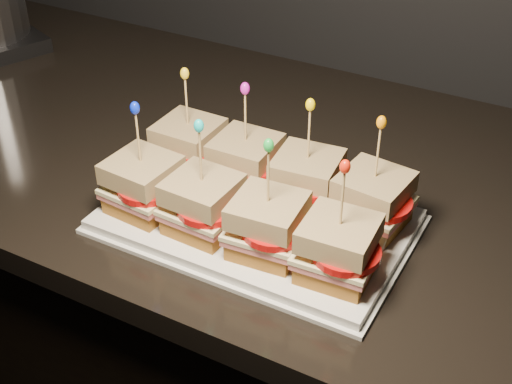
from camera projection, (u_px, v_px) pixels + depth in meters
The scene contains 60 objects.
cabinet at pixel (167, 327), 1.42m from camera, with size 2.11×0.66×0.85m, color black.
granite_slab at pixel (148, 134), 1.17m from camera, with size 2.15×0.70×0.04m, color black.
platter at pixel (256, 221), 0.93m from camera, with size 0.38×0.24×0.02m, color white.
platter_rim at pixel (256, 225), 0.93m from camera, with size 0.39×0.25×0.01m, color white.
sandwich_0_bread_bot at pixel (190, 162), 1.01m from camera, with size 0.08×0.08×0.02m, color brown.
sandwich_0_ham at pixel (190, 153), 1.00m from camera, with size 0.09×0.08×0.01m, color #BC5350.
sandwich_0_cheese at pixel (189, 148), 1.00m from camera, with size 0.09×0.09×0.01m, color beige.
sandwich_0_tomato at pixel (194, 148), 0.98m from camera, with size 0.08×0.08×0.01m, color red.
sandwich_0_bread_top at pixel (188, 132), 0.98m from camera, with size 0.08×0.08×0.03m, color #5D350C.
sandwich_0_pick at pixel (187, 104), 0.96m from camera, with size 0.00×0.00×0.09m, color tan.
sandwich_0_frill at pixel (185, 73), 0.93m from camera, with size 0.01×0.01×0.02m, color yellow.
sandwich_1_bread_bot at pixel (246, 179), 0.97m from camera, with size 0.08×0.08×0.02m, color brown.
sandwich_1_ham at pixel (246, 169), 0.96m from camera, with size 0.09×0.08×0.01m, color #BC5350.
sandwich_1_cheese at pixel (246, 165), 0.96m from camera, with size 0.09×0.09×0.01m, color beige.
sandwich_1_tomato at pixel (251, 165), 0.95m from camera, with size 0.08×0.08×0.01m, color red.
sandwich_1_bread_top at pixel (246, 149), 0.95m from camera, with size 0.08×0.08×0.03m, color #5D350C.
sandwich_1_pick at pixel (245, 120), 0.92m from camera, with size 0.00×0.00×0.09m, color tan.
sandwich_1_frill at pixel (245, 88), 0.90m from camera, with size 0.01×0.01×0.02m, color #CB19B8.
sandwich_2_bread_bot at pixel (306, 197), 0.94m from camera, with size 0.08×0.08×0.02m, color brown.
sandwich_2_ham at pixel (306, 188), 0.93m from camera, with size 0.09×0.08×0.01m, color #BC5350.
sandwich_2_cheese at pixel (307, 183), 0.92m from camera, with size 0.09×0.09×0.01m, color beige.
sandwich_2_tomato at pixel (313, 183), 0.91m from camera, with size 0.08×0.08×0.01m, color red.
sandwich_2_bread_top at pixel (307, 166), 0.91m from camera, with size 0.08×0.08×0.03m, color #5D350C.
sandwich_2_pick at pixel (309, 137), 0.89m from camera, with size 0.00×0.00×0.09m, color tan.
sandwich_2_frill at pixel (310, 105), 0.86m from camera, with size 0.01×0.01×0.02m, color yellow.
sandwich_3_bread_bot at pixel (371, 217), 0.90m from camera, with size 0.08×0.08×0.02m, color brown.
sandwich_3_ham at pixel (372, 207), 0.89m from camera, with size 0.09×0.08×0.01m, color #BC5350.
sandwich_3_cheese at pixel (372, 203), 0.89m from camera, with size 0.09×0.09×0.01m, color beige.
sandwich_3_tomato at pixel (380, 203), 0.88m from camera, with size 0.08×0.08×0.01m, color red.
sandwich_3_bread_top at pixel (374, 186), 0.87m from camera, with size 0.08×0.08×0.03m, color #5D350C.
sandwich_3_pick at pixel (378, 155), 0.85m from camera, with size 0.00×0.00×0.09m, color tan.
sandwich_3_frill at pixel (381, 122), 0.82m from camera, with size 0.01×0.01×0.02m, color orange.
sandwich_4_bread_bot at pixel (145, 201), 0.93m from camera, with size 0.08×0.08×0.02m, color brown.
sandwich_4_ham at pixel (144, 191), 0.92m from camera, with size 0.09×0.08×0.01m, color #BC5350.
sandwich_4_cheese at pixel (143, 187), 0.92m from camera, with size 0.09×0.09×0.01m, color beige.
sandwich_4_tomato at pixel (148, 187), 0.90m from camera, with size 0.08×0.08×0.01m, color red.
sandwich_4_bread_top at pixel (142, 170), 0.90m from camera, with size 0.08×0.08×0.03m, color #5D350C.
sandwich_4_pick at pixel (138, 140), 0.88m from camera, with size 0.00×0.00×0.09m, color tan.
sandwich_4_frill at pixel (135, 108), 0.85m from camera, with size 0.01×0.01×0.02m, color #0A23D9.
sandwich_5_bread_bot at pixel (204, 221), 0.89m from camera, with size 0.08×0.08×0.02m, color brown.
sandwich_5_ham at pixel (203, 211), 0.89m from camera, with size 0.09×0.08×0.01m, color #BC5350.
sandwich_5_cheese at pixel (203, 207), 0.88m from camera, with size 0.09×0.09×0.01m, color beige.
sandwich_5_tomato at pixel (208, 207), 0.87m from camera, with size 0.08×0.08×0.01m, color red.
sandwich_5_bread_top at pixel (202, 189), 0.87m from camera, with size 0.08×0.08×0.03m, color #5D350C.
sandwich_5_pick at pixel (201, 159), 0.84m from camera, with size 0.00×0.00×0.09m, color tan.
sandwich_5_frill at pixel (199, 126), 0.82m from camera, with size 0.01×0.01×0.02m, color #12C4C5.
sandwich_6_bread_bot at pixel (267, 242), 0.86m from camera, with size 0.08×0.08×0.02m, color brown.
sandwich_6_ham at pixel (268, 233), 0.85m from camera, with size 0.09×0.08×0.01m, color #BC5350.
sandwich_6_cheese at pixel (268, 228), 0.85m from camera, with size 0.09×0.09×0.01m, color beige.
sandwich_6_tomato at pixel (274, 229), 0.83m from camera, with size 0.08×0.08×0.01m, color red.
sandwich_6_bread_top at pixel (268, 210), 0.83m from camera, with size 0.08×0.08×0.03m, color #5D350C.
sandwich_6_pick at pixel (268, 179), 0.81m from camera, with size 0.00×0.00×0.09m, color tan.
sandwich_6_frill at pixel (269, 145), 0.78m from camera, with size 0.01×0.01×0.02m, color green.
sandwich_7_bread_bot at pixel (337, 266), 0.82m from camera, with size 0.08×0.08×0.02m, color brown.
sandwich_7_ham at pixel (337, 256), 0.82m from camera, with size 0.09×0.08×0.01m, color #BC5350.
sandwich_7_cheese at pixel (338, 251), 0.81m from camera, with size 0.09×0.09×0.01m, color beige.
sandwich_7_tomato at pixel (346, 252), 0.80m from camera, with size 0.08×0.08×0.01m, color red.
sandwich_7_bread_top at pixel (339, 233), 0.80m from camera, with size 0.08×0.08×0.03m, color #5D350C.
sandwich_7_pick at pixel (342, 202), 0.77m from camera, with size 0.00×0.00×0.09m, color tan.
sandwich_7_frill at pixel (345, 167), 0.75m from camera, with size 0.01×0.01×0.02m, color red.
Camera 1 is at (0.70, 0.86, 1.46)m, focal length 50.00 mm.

